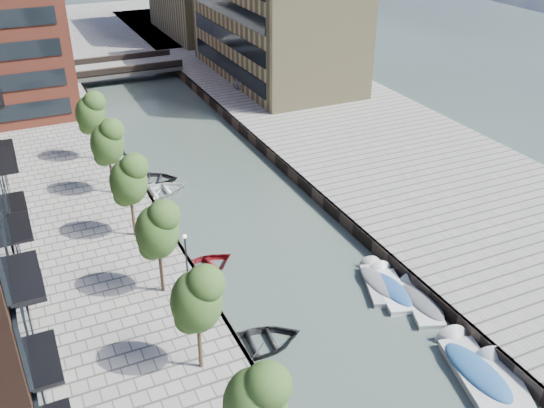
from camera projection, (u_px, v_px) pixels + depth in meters
water at (213, 178)px, 51.74m from camera, size 300.00×300.00×0.00m
quay_right at (372, 142)px, 57.38m from camera, size 20.00×140.00×1.00m
quay_wall_left at (142, 187)px, 49.26m from camera, size 0.25×140.00×1.00m
quay_wall_right at (277, 161)px, 53.74m from camera, size 0.25×140.00×1.00m
far_closure at (88, 29)px, 99.33m from camera, size 80.00×40.00×1.00m
tan_block_near at (274, 18)px, 71.32m from camera, size 12.00×25.00×14.00m
bridge at (126, 67)px, 76.58m from camera, size 13.00×6.00×1.30m
tree_1 at (255, 401)px, 22.96m from camera, size 2.50×2.50×5.95m
tree_2 at (196, 298)px, 28.54m from camera, size 2.50×2.50×5.95m
tree_3 at (157, 228)px, 34.12m from camera, size 2.50×2.50×5.95m
tree_4 at (128, 179)px, 39.70m from camera, size 2.50×2.50×5.95m
tree_5 at (107, 141)px, 45.28m from camera, size 2.50×2.50×5.95m
tree_6 at (90, 112)px, 50.86m from camera, size 2.50×2.50×5.95m
lamp_1 at (186, 259)px, 34.66m from camera, size 0.24×0.24×4.12m
lamp_2 at (124, 155)px, 47.41m from camera, size 0.24×0.24×4.12m
sloop_1 at (258, 347)px, 33.27m from camera, size 5.31×3.96×1.05m
sloop_2 at (202, 271)px, 39.62m from camera, size 5.51×4.52×1.00m
sloop_3 at (158, 195)px, 49.08m from camera, size 5.51×4.21×1.07m
sloop_4 at (151, 182)px, 51.19m from camera, size 5.39×4.67×0.94m
motorboat_0 at (472, 368)px, 31.53m from camera, size 3.32×6.02×1.90m
motorboat_1 at (377, 282)px, 38.33m from camera, size 2.97×4.76×1.50m
motorboat_2 at (504, 391)px, 30.32m from camera, size 4.04×5.95×1.88m
motorboat_3 at (390, 288)px, 37.74m from camera, size 2.77×4.90×1.55m
motorboat_4 at (420, 301)px, 36.60m from camera, size 3.07×4.85×1.53m
car at (247, 85)px, 69.26m from camera, size 2.58×4.19×1.33m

